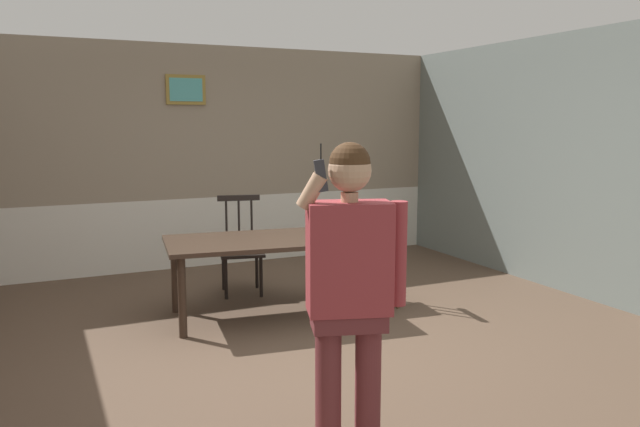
{
  "coord_description": "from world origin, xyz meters",
  "views": [
    {
      "loc": [
        -1.97,
        -4.43,
        1.81
      ],
      "look_at": [
        -0.33,
        -0.9,
        1.23
      ],
      "focal_mm": 34.67,
      "sensor_mm": 36.0,
      "label": 1
    }
  ],
  "objects_px": {
    "dining_table": "(257,248)",
    "chair_near_window": "(241,248)",
    "chair_by_doorway": "(379,260)",
    "person_figure": "(350,280)"
  },
  "relations": [
    {
      "from": "chair_by_doorway",
      "to": "dining_table",
      "type": "bearing_deg",
      "value": 89.34
    },
    {
      "from": "person_figure",
      "to": "chair_by_doorway",
      "type": "bearing_deg",
      "value": -105.62
    },
    {
      "from": "dining_table",
      "to": "chair_by_doorway",
      "type": "relative_size",
      "value": 1.88
    },
    {
      "from": "chair_near_window",
      "to": "dining_table",
      "type": "bearing_deg",
      "value": 94.81
    },
    {
      "from": "dining_table",
      "to": "chair_by_doorway",
      "type": "xyz_separation_m",
      "value": [
        1.21,
        -0.15,
        -0.2
      ]
    },
    {
      "from": "dining_table",
      "to": "chair_near_window",
      "type": "distance_m",
      "value": 0.88
    },
    {
      "from": "chair_near_window",
      "to": "chair_by_doorway",
      "type": "distance_m",
      "value": 1.49
    },
    {
      "from": "chair_near_window",
      "to": "chair_by_doorway",
      "type": "bearing_deg",
      "value": 149.64
    },
    {
      "from": "chair_near_window",
      "to": "chair_by_doorway",
      "type": "height_order",
      "value": "chair_near_window"
    },
    {
      "from": "dining_table",
      "to": "person_figure",
      "type": "height_order",
      "value": "person_figure"
    }
  ]
}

